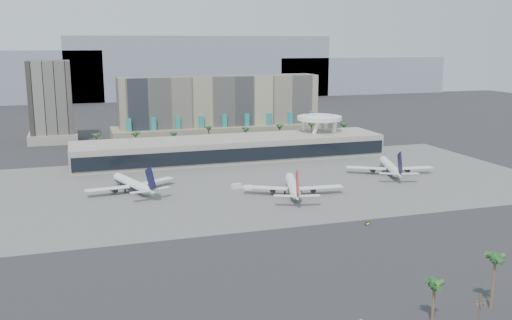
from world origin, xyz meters
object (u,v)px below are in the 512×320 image
object	(u,v)px
service_vehicle_b	(248,187)
airliner_left	(133,184)
airliner_centre	(293,186)
utility_pole	(479,316)
airliner_right	(390,167)
taxiway_sign	(368,224)
service_vehicle_a	(236,186)

from	to	relation	value
service_vehicle_b	airliner_left	bearing A→B (deg)	172.82
airliner_left	airliner_centre	xyz separation A→B (m)	(63.96, -25.89, 0.20)
utility_pole	airliner_left	xyz separation A→B (m)	(-56.79, 151.73, -3.48)
service_vehicle_b	airliner_centre	bearing A→B (deg)	-39.85
utility_pole	airliner_right	xyz separation A→B (m)	(66.30, 147.24, -3.32)
utility_pole	taxiway_sign	bearing A→B (deg)	77.50
airliner_centre	airliner_right	world-z (taller)	airliner_centre
airliner_left	service_vehicle_b	bearing A→B (deg)	-31.52
airliner_left	airliner_centre	distance (m)	69.00
airliner_centre	airliner_right	bearing A→B (deg)	36.23
airliner_centre	service_vehicle_a	size ratio (longest dim) A/B	9.75
airliner_left	airliner_centre	size ratio (longest dim) A/B	0.94
taxiway_sign	airliner_right	bearing A→B (deg)	42.63
taxiway_sign	service_vehicle_b	bearing A→B (deg)	101.86
utility_pole	taxiway_sign	world-z (taller)	utility_pole
airliner_left	taxiway_sign	distance (m)	103.15
utility_pole	service_vehicle_b	size ratio (longest dim) A/B	3.55
utility_pole	airliner_left	size ratio (longest dim) A/B	0.30
utility_pole	taxiway_sign	xyz separation A→B (m)	(17.88, 80.63, -6.64)
service_vehicle_b	taxiway_sign	world-z (taller)	service_vehicle_b
utility_pole	airliner_left	bearing A→B (deg)	110.52
utility_pole	service_vehicle_a	distance (m)	144.66
airliner_right	utility_pole	bearing A→B (deg)	-96.11
utility_pole	service_vehicle_b	distance (m)	141.43
utility_pole	airliner_left	world-z (taller)	airliner_left
utility_pole	airliner_right	world-z (taller)	airliner_right
taxiway_sign	airliner_left	bearing A→B (deg)	125.05
airliner_centre	service_vehicle_a	xyz separation A→B (m)	(-19.69, 18.15, -2.78)
airliner_centre	service_vehicle_b	xyz separation A→B (m)	(-15.21, 15.22, -2.99)
utility_pole	service_vehicle_b	world-z (taller)	utility_pole
service_vehicle_a	service_vehicle_b	size ratio (longest dim) A/B	1.31
service_vehicle_a	service_vehicle_b	distance (m)	5.36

